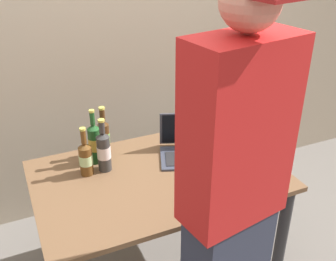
{
  "coord_description": "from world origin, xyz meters",
  "views": [
    {
      "loc": [
        -0.68,
        -1.65,
        1.94
      ],
      "look_at": [
        0.06,
        0.0,
        0.99
      ],
      "focal_mm": 42.31,
      "sensor_mm": 36.0,
      "label": 1
    }
  ],
  "objects_px": {
    "beer_bottle_amber": "(104,150)",
    "person_figure": "(231,208)",
    "laptop": "(190,147)",
    "beer_bottle_green": "(86,158)",
    "beer_bottle_brown": "(95,143)",
    "beer_bottle_dark": "(104,137)"
  },
  "relations": [
    {
      "from": "laptop",
      "to": "beer_bottle_dark",
      "type": "xyz_separation_m",
      "value": [
        -0.45,
        0.2,
        0.07
      ]
    },
    {
      "from": "beer_bottle_amber",
      "to": "person_figure",
      "type": "relative_size",
      "value": 0.16
    },
    {
      "from": "beer_bottle_brown",
      "to": "beer_bottle_amber",
      "type": "distance_m",
      "value": 0.1
    },
    {
      "from": "beer_bottle_amber",
      "to": "beer_bottle_green",
      "type": "relative_size",
      "value": 1.1
    },
    {
      "from": "beer_bottle_brown",
      "to": "beer_bottle_dark",
      "type": "bearing_deg",
      "value": 39.56
    },
    {
      "from": "beer_bottle_brown",
      "to": "beer_bottle_dark",
      "type": "xyz_separation_m",
      "value": [
        0.07,
        0.06,
        -0.01
      ]
    },
    {
      "from": "beer_bottle_brown",
      "to": "person_figure",
      "type": "xyz_separation_m",
      "value": [
        0.32,
        -0.89,
        0.09
      ]
    },
    {
      "from": "laptop",
      "to": "beer_bottle_amber",
      "type": "height_order",
      "value": "beer_bottle_amber"
    },
    {
      "from": "laptop",
      "to": "beer_bottle_amber",
      "type": "bearing_deg",
      "value": 174.94
    },
    {
      "from": "beer_bottle_brown",
      "to": "beer_bottle_green",
      "type": "height_order",
      "value": "beer_bottle_brown"
    },
    {
      "from": "laptop",
      "to": "beer_bottle_green",
      "type": "height_order",
      "value": "beer_bottle_green"
    },
    {
      "from": "laptop",
      "to": "beer_bottle_green",
      "type": "bearing_deg",
      "value": 175.89
    },
    {
      "from": "beer_bottle_brown",
      "to": "person_figure",
      "type": "bearing_deg",
      "value": -70.51
    },
    {
      "from": "beer_bottle_amber",
      "to": "beer_bottle_dark",
      "type": "relative_size",
      "value": 1.01
    },
    {
      "from": "beer_bottle_brown",
      "to": "beer_bottle_amber",
      "type": "xyz_separation_m",
      "value": [
        0.02,
        -0.1,
        -0.0
      ]
    },
    {
      "from": "beer_bottle_amber",
      "to": "beer_bottle_dark",
      "type": "height_order",
      "value": "beer_bottle_amber"
    },
    {
      "from": "beer_bottle_amber",
      "to": "person_figure",
      "type": "xyz_separation_m",
      "value": [
        0.29,
        -0.79,
        0.1
      ]
    },
    {
      "from": "beer_bottle_amber",
      "to": "beer_bottle_green",
      "type": "xyz_separation_m",
      "value": [
        -0.1,
        -0.0,
        -0.02
      ]
    },
    {
      "from": "beer_bottle_brown",
      "to": "beer_bottle_dark",
      "type": "distance_m",
      "value": 0.09
    },
    {
      "from": "beer_bottle_amber",
      "to": "person_figure",
      "type": "bearing_deg",
      "value": -69.81
    },
    {
      "from": "beer_bottle_brown",
      "to": "laptop",
      "type": "bearing_deg",
      "value": -15.19
    },
    {
      "from": "laptop",
      "to": "person_figure",
      "type": "bearing_deg",
      "value": -105.59
    }
  ]
}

